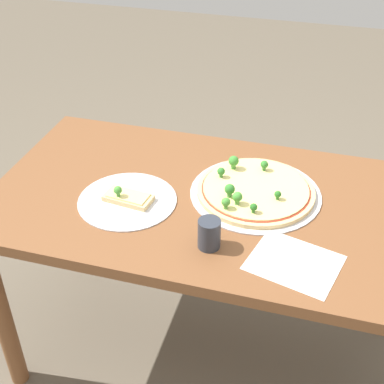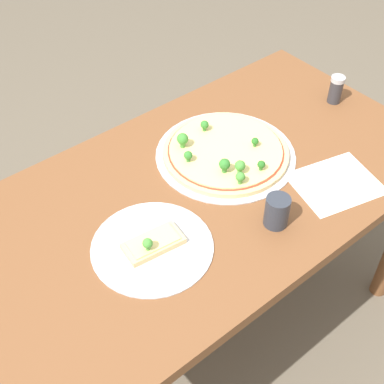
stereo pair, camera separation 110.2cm
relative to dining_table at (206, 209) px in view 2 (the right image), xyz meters
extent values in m
plane|color=brown|center=(0.00, 0.00, -0.61)|extent=(8.00, 8.00, 0.00)
cube|color=brown|center=(0.00, 0.00, 0.07)|extent=(1.35, 0.74, 0.04)
cylinder|color=brown|center=(0.61, 0.31, -0.28)|extent=(0.06, 0.06, 0.67)
cylinder|color=silver|center=(0.12, 0.06, 0.09)|extent=(0.40, 0.40, 0.00)
cylinder|color=#E5C17F|center=(0.12, 0.06, 0.10)|extent=(0.36, 0.36, 0.01)
cylinder|color=#B73823|center=(0.12, 0.06, 0.11)|extent=(0.33, 0.33, 0.00)
cylinder|color=#EFD684|center=(0.12, 0.06, 0.11)|extent=(0.32, 0.32, 0.00)
sphere|color=#337A2D|center=(0.13, 0.16, 0.14)|extent=(0.02, 0.02, 0.02)
cylinder|color=#3F8136|center=(0.13, 0.16, 0.12)|extent=(0.01, 0.01, 0.01)
sphere|color=#286B23|center=(0.14, -0.07, 0.14)|extent=(0.02, 0.02, 0.02)
cylinder|color=#37742D|center=(0.14, -0.07, 0.12)|extent=(0.01, 0.01, 0.01)
sphere|color=#479338|center=(0.08, -0.04, 0.14)|extent=(0.03, 0.03, 0.03)
cylinder|color=#51973E|center=(0.08, -0.04, 0.12)|extent=(0.01, 0.01, 0.01)
sphere|color=#337A2D|center=(0.06, -0.01, 0.14)|extent=(0.03, 0.03, 0.03)
cylinder|color=#3F8136|center=(0.06, -0.01, 0.12)|extent=(0.01, 0.01, 0.01)
sphere|color=#337A2D|center=(0.01, 0.09, 0.14)|extent=(0.02, 0.02, 0.02)
cylinder|color=#3F8136|center=(0.01, 0.09, 0.12)|extent=(0.01, 0.01, 0.01)
sphere|color=#286B23|center=(0.19, 0.02, 0.13)|extent=(0.02, 0.02, 0.02)
cylinder|color=#37742D|center=(0.19, 0.02, 0.12)|extent=(0.01, 0.01, 0.01)
sphere|color=#3D8933|center=(0.03, 0.14, 0.14)|extent=(0.03, 0.03, 0.03)
cylinder|color=#488E3A|center=(0.03, 0.14, 0.12)|extent=(0.01, 0.01, 0.01)
sphere|color=#479338|center=(0.06, -0.07, 0.14)|extent=(0.03, 0.03, 0.03)
cylinder|color=#51973E|center=(0.06, -0.07, 0.12)|extent=(0.01, 0.01, 0.01)
cylinder|color=silver|center=(-0.24, -0.08, 0.09)|extent=(0.30, 0.30, 0.00)
cube|color=#E5C17F|center=(-0.24, -0.08, 0.10)|extent=(0.15, 0.09, 0.02)
cube|color=#EFD684|center=(-0.24, -0.08, 0.11)|extent=(0.13, 0.07, 0.00)
sphere|color=#479338|center=(-0.26, -0.10, 0.14)|extent=(0.02, 0.02, 0.02)
cylinder|color=#51973E|center=(-0.26, -0.10, 0.12)|extent=(0.01, 0.01, 0.01)
cylinder|color=#2D333D|center=(0.05, -0.21, 0.13)|extent=(0.06, 0.06, 0.09)
cylinder|color=#333338|center=(0.57, 0.04, 0.13)|extent=(0.04, 0.04, 0.08)
cylinder|color=#B2B2B7|center=(0.57, 0.04, 0.18)|extent=(0.04, 0.04, 0.01)
cube|color=white|center=(0.27, -0.22, 0.09)|extent=(0.26, 0.23, 0.00)
camera|label=1|loc=(0.30, -1.27, 1.04)|focal=50.00mm
camera|label=2|loc=(-0.68, -0.78, 1.09)|focal=50.00mm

